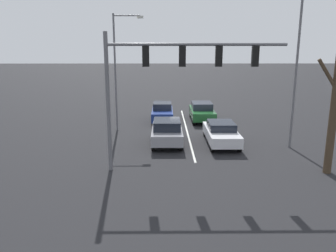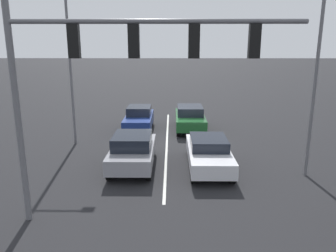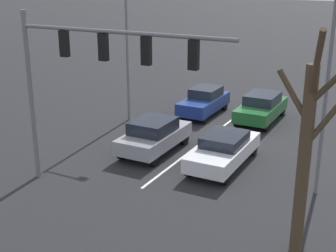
{
  "view_description": "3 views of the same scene",
  "coord_description": "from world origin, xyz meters",
  "px_view_note": "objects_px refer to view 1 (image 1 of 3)",
  "views": [
    {
      "loc": [
        1.62,
        26.16,
        5.95
      ],
      "look_at": [
        1.47,
        7.65,
        1.62
      ],
      "focal_mm": 35.0,
      "sensor_mm": 36.0,
      "label": 1
    },
    {
      "loc": [
        -0.26,
        20.09,
        5.55
      ],
      "look_at": [
        -0.11,
        5.66,
        1.95
      ],
      "focal_mm": 35.0,
      "sensor_mm": 36.0,
      "label": 2
    },
    {
      "loc": [
        -8.71,
        23.71,
        8.14
      ],
      "look_at": [
        0.49,
        6.31,
        1.59
      ],
      "focal_mm": 50.0,
      "sensor_mm": 36.0,
      "label": 3
    }
  ],
  "objects_px": {
    "car_navy_midlane_second": "(162,112)",
    "traffic_signal_gantry": "(168,70)",
    "car_darkgreen_leftlane_second": "(202,111)",
    "car_gray_midlane_front": "(167,131)",
    "car_silver_leftlane_front": "(221,132)",
    "street_lamp_left_shoulder": "(295,62)",
    "bare_tree_near": "(335,107)",
    "street_lamp_right_shoulder": "(118,65)"
  },
  "relations": [
    {
      "from": "car_gray_midlane_front",
      "to": "car_navy_midlane_second",
      "type": "xyz_separation_m",
      "value": [
        0.35,
        -6.66,
        -0.02
      ]
    },
    {
      "from": "car_gray_midlane_front",
      "to": "bare_tree_near",
      "type": "relative_size",
      "value": 0.62
    },
    {
      "from": "car_darkgreen_leftlane_second",
      "to": "street_lamp_left_shoulder",
      "type": "xyz_separation_m",
      "value": [
        -4.49,
        7.93,
        4.44
      ]
    },
    {
      "from": "bare_tree_near",
      "to": "car_gray_midlane_front",
      "type": "bearing_deg",
      "value": -33.56
    },
    {
      "from": "car_silver_leftlane_front",
      "to": "street_lamp_left_shoulder",
      "type": "height_order",
      "value": "street_lamp_left_shoulder"
    },
    {
      "from": "street_lamp_right_shoulder",
      "to": "traffic_signal_gantry",
      "type": "bearing_deg",
      "value": 112.85
    },
    {
      "from": "car_gray_midlane_front",
      "to": "car_silver_leftlane_front",
      "type": "distance_m",
      "value": 3.49
    },
    {
      "from": "traffic_signal_gantry",
      "to": "street_lamp_left_shoulder",
      "type": "bearing_deg",
      "value": -153.15
    },
    {
      "from": "car_gray_midlane_front",
      "to": "street_lamp_right_shoulder",
      "type": "bearing_deg",
      "value": -46.26
    },
    {
      "from": "car_gray_midlane_front",
      "to": "street_lamp_left_shoulder",
      "type": "distance_m",
      "value": 8.77
    },
    {
      "from": "car_navy_midlane_second",
      "to": "bare_tree_near",
      "type": "distance_m",
      "value": 14.72
    },
    {
      "from": "car_silver_leftlane_front",
      "to": "bare_tree_near",
      "type": "xyz_separation_m",
      "value": [
        -4.43,
        5.26,
        2.59
      ]
    },
    {
      "from": "car_silver_leftlane_front",
      "to": "street_lamp_right_shoulder",
      "type": "distance_m",
      "value": 8.9
    },
    {
      "from": "car_navy_midlane_second",
      "to": "traffic_signal_gantry",
      "type": "bearing_deg",
      "value": 91.87
    },
    {
      "from": "car_gray_midlane_front",
      "to": "traffic_signal_gantry",
      "type": "height_order",
      "value": "traffic_signal_gantry"
    },
    {
      "from": "car_navy_midlane_second",
      "to": "traffic_signal_gantry",
      "type": "height_order",
      "value": "traffic_signal_gantry"
    },
    {
      "from": "car_gray_midlane_front",
      "to": "street_lamp_right_shoulder",
      "type": "relative_size",
      "value": 0.5
    },
    {
      "from": "car_darkgreen_leftlane_second",
      "to": "car_gray_midlane_front",
      "type": "bearing_deg",
      "value": 66.77
    },
    {
      "from": "car_silver_leftlane_front",
      "to": "bare_tree_near",
      "type": "height_order",
      "value": "bare_tree_near"
    },
    {
      "from": "car_darkgreen_leftlane_second",
      "to": "traffic_signal_gantry",
      "type": "distance_m",
      "value": 12.8
    },
    {
      "from": "traffic_signal_gantry",
      "to": "street_lamp_left_shoulder",
      "type": "height_order",
      "value": "street_lamp_left_shoulder"
    },
    {
      "from": "street_lamp_right_shoulder",
      "to": "car_darkgreen_leftlane_second",
      "type": "bearing_deg",
      "value": -152.64
    },
    {
      "from": "car_navy_midlane_second",
      "to": "bare_tree_near",
      "type": "xyz_separation_m",
      "value": [
        -8.27,
        11.91,
        2.53
      ]
    },
    {
      "from": "traffic_signal_gantry",
      "to": "street_lamp_left_shoulder",
      "type": "relative_size",
      "value": 0.91
    },
    {
      "from": "traffic_signal_gantry",
      "to": "car_darkgreen_leftlane_second",
      "type": "bearing_deg",
      "value": -104.36
    },
    {
      "from": "car_silver_leftlane_front",
      "to": "street_lamp_left_shoulder",
      "type": "xyz_separation_m",
      "value": [
        -4.02,
        0.9,
        4.51
      ]
    },
    {
      "from": "car_darkgreen_leftlane_second",
      "to": "traffic_signal_gantry",
      "type": "relative_size",
      "value": 0.52
    },
    {
      "from": "car_gray_midlane_front",
      "to": "street_lamp_right_shoulder",
      "type": "height_order",
      "value": "street_lamp_right_shoulder"
    },
    {
      "from": "traffic_signal_gantry",
      "to": "street_lamp_right_shoulder",
      "type": "distance_m",
      "value": 9.06
    },
    {
      "from": "car_gray_midlane_front",
      "to": "car_darkgreen_leftlane_second",
      "type": "distance_m",
      "value": 7.65
    },
    {
      "from": "car_navy_midlane_second",
      "to": "traffic_signal_gantry",
      "type": "relative_size",
      "value": 0.49
    },
    {
      "from": "car_silver_leftlane_front",
      "to": "traffic_signal_gantry",
      "type": "height_order",
      "value": "traffic_signal_gantry"
    },
    {
      "from": "car_darkgreen_leftlane_second",
      "to": "traffic_signal_gantry",
      "type": "height_order",
      "value": "traffic_signal_gantry"
    },
    {
      "from": "car_gray_midlane_front",
      "to": "street_lamp_left_shoulder",
      "type": "xyz_separation_m",
      "value": [
        -7.51,
        0.9,
        4.43
      ]
    },
    {
      "from": "car_silver_leftlane_front",
      "to": "car_navy_midlane_second",
      "type": "distance_m",
      "value": 7.68
    },
    {
      "from": "car_darkgreen_leftlane_second",
      "to": "bare_tree_near",
      "type": "height_order",
      "value": "bare_tree_near"
    },
    {
      "from": "street_lamp_right_shoulder",
      "to": "street_lamp_left_shoulder",
      "type": "height_order",
      "value": "street_lamp_left_shoulder"
    },
    {
      "from": "street_lamp_right_shoulder",
      "to": "car_gray_midlane_front",
      "type": "bearing_deg",
      "value": 133.74
    },
    {
      "from": "car_darkgreen_leftlane_second",
      "to": "bare_tree_near",
      "type": "bearing_deg",
      "value": 111.75
    },
    {
      "from": "street_lamp_left_shoulder",
      "to": "bare_tree_near",
      "type": "height_order",
      "value": "street_lamp_left_shoulder"
    },
    {
      "from": "street_lamp_left_shoulder",
      "to": "bare_tree_near",
      "type": "relative_size",
      "value": 1.36
    },
    {
      "from": "car_gray_midlane_front",
      "to": "traffic_signal_gantry",
      "type": "bearing_deg",
      "value": 90.2
    }
  ]
}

